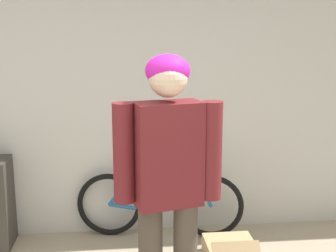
{
  "coord_description": "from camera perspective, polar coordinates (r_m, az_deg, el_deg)",
  "views": [
    {
      "loc": [
        0.02,
        -2.0,
        1.95
      ],
      "look_at": [
        0.3,
        0.74,
        1.36
      ],
      "focal_mm": 50.0,
      "sensor_mm": 36.0,
      "label": 1
    }
  ],
  "objects": [
    {
      "name": "wall_back",
      "position": [
        4.36,
        -6.18,
        3.4
      ],
      "size": [
        8.0,
        0.07,
        2.6
      ],
      "color": "silver",
      "rests_on": "ground_plane"
    },
    {
      "name": "cardboard_box",
      "position": [
        4.15,
        7.63,
        -14.88
      ],
      "size": [
        0.42,
        0.51,
        0.24
      ],
      "color": "tan",
      "rests_on": "ground_plane"
    },
    {
      "name": "person",
      "position": [
        2.89,
        -0.0,
        -5.88
      ],
      "size": [
        0.67,
        0.3,
        1.79
      ],
      "rotation": [
        0.0,
        0.0,
        0.23
      ],
      "color": "#4C4238",
      "rests_on": "ground_plane"
    },
    {
      "name": "bicycle",
      "position": [
        4.44,
        -1.02,
        -9.4
      ],
      "size": [
        1.56,
        0.46,
        0.68
      ],
      "rotation": [
        0.0,
        0.0,
        -0.16
      ],
      "color": "black",
      "rests_on": "ground_plane"
    }
  ]
}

